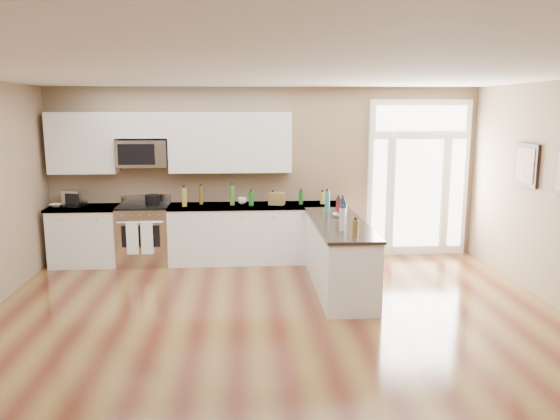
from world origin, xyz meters
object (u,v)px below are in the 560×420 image
at_px(kitchen_range, 145,234).
at_px(toaster_oven, 74,198).
at_px(peninsula_cabinet, 339,258).
at_px(stockpot, 152,199).

relative_size(kitchen_range, toaster_oven, 3.58).
bearing_deg(peninsula_cabinet, kitchen_range, 153.31).
bearing_deg(kitchen_range, stockpot, 12.47).
bearing_deg(toaster_oven, peninsula_cabinet, -1.47).
height_order(kitchen_range, stockpot, stockpot).
distance_m(peninsula_cabinet, stockpot, 3.17).
bearing_deg(toaster_oven, stockpot, 19.84).
bearing_deg(kitchen_range, toaster_oven, 179.43).
xyz_separation_m(peninsula_cabinet, kitchen_range, (-2.88, 1.45, 0.04)).
distance_m(kitchen_range, toaster_oven, 1.21).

